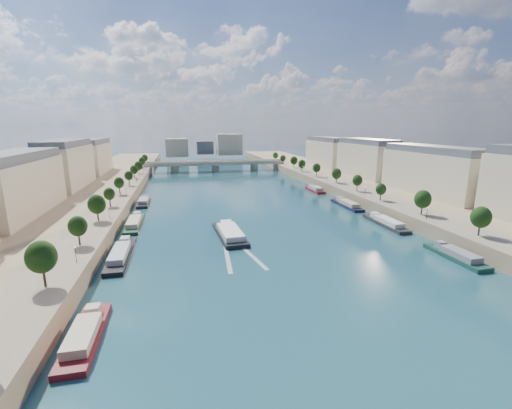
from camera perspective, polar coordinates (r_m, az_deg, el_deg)
name	(u,v)px	position (r m, az deg, el deg)	size (l,w,h in m)	color
ground	(244,206)	(158.06, -2.01, -0.18)	(700.00, 700.00, 0.00)	#0D2839
quay_left	(74,208)	(161.09, -28.08, -0.57)	(44.00, 520.00, 5.00)	#9E8460
quay_right	(384,194)	(184.49, 20.55, 1.71)	(44.00, 520.00, 5.00)	#9E8460
pave_left	(112,201)	(157.13, -22.91, 0.59)	(14.00, 520.00, 0.10)	gray
pave_right	(357,190)	(176.33, 16.52, 2.35)	(14.00, 520.00, 0.10)	gray
trees_left	(116,187)	(157.73, -22.25, 2.71)	(4.80, 268.80, 8.26)	#382B1E
trees_right	(345,176)	(183.23, 14.57, 4.58)	(4.80, 268.80, 8.26)	#382B1E
lamps_left	(119,199)	(146.16, -21.94, 0.90)	(0.36, 200.36, 4.28)	black
lamps_right	(344,183)	(178.11, 14.53, 3.47)	(0.36, 200.36, 4.28)	black
buildings_left	(45,172)	(174.03, -31.68, 4.61)	(16.00, 226.00, 23.20)	#C4B997
buildings_right	(395,163)	(199.59, 22.16, 6.44)	(16.00, 226.00, 23.20)	#C4B997
skyline	(209,146)	(372.73, -7.86, 9.64)	(79.00, 42.00, 22.00)	#C4B997
bridge	(215,165)	(279.52, -6.78, 6.59)	(112.00, 12.00, 8.15)	#C1B79E
tour_barge	(230,233)	(114.91, -4.42, -4.82)	(9.04, 26.87, 3.69)	black
wake	(238,254)	(99.73, -3.02, -8.22)	(10.75, 26.02, 0.04)	silver
moored_barges_left	(121,255)	(103.95, -21.62, -7.79)	(5.00, 158.42, 3.60)	#162032
moored_barges_right	(389,224)	(134.22, 21.27, -3.12)	(5.00, 156.94, 3.60)	black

